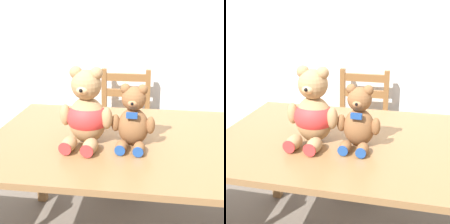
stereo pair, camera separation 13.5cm
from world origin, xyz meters
TOP-DOWN VIEW (x-y plane):
  - wall_back at (0.00, 1.63)m, footprint 8.00×0.04m
  - dining_table at (0.00, 0.49)m, footprint 1.59×0.98m
  - wooden_chair_behind at (-0.18, 1.35)m, footprint 0.40×0.39m
  - teddy_bear_left at (-0.28, 0.41)m, footprint 0.27×0.28m
  - teddy_bear_right at (-0.05, 0.41)m, footprint 0.21×0.21m

SIDE VIEW (x-z plane):
  - wooden_chair_behind at x=-0.18m, z-range 0.01..0.90m
  - dining_table at x=0.00m, z-range 0.29..1.02m
  - teddy_bear_right at x=-0.05m, z-range 0.71..1.02m
  - teddy_bear_left at x=-0.28m, z-range 0.70..1.08m
  - wall_back at x=0.00m, z-range 0.00..2.60m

